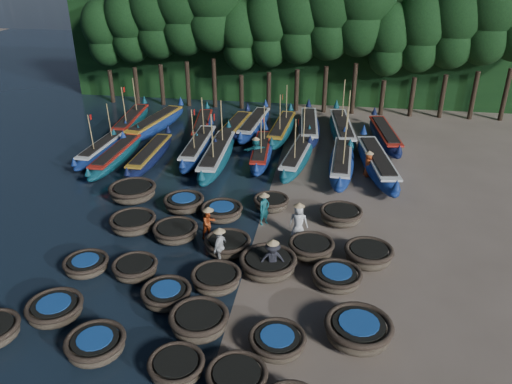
# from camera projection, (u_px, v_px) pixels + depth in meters

# --- Properties ---
(ground) EXTENTS (120.00, 120.00, 0.00)m
(ground) POSITION_uv_depth(u_px,v_px,m) (257.00, 231.00, 23.85)
(ground) COLOR #806D5D
(ground) RESTS_ON ground
(foliage_wall) EXTENTS (40.00, 3.00, 10.00)m
(foliage_wall) POSITION_uv_depth(u_px,v_px,m) (300.00, 42.00, 42.51)
(foliage_wall) COLOR black
(foliage_wall) RESTS_ON ground
(coracle_1) EXTENTS (2.42, 2.42, 0.71)m
(coracle_1) POSITION_uv_depth(u_px,v_px,m) (96.00, 345.00, 16.41)
(coracle_1) COLOR brown
(coracle_1) RESTS_ON ground
(coracle_2) EXTENTS (1.97, 1.97, 0.65)m
(coracle_2) POSITION_uv_depth(u_px,v_px,m) (176.00, 367.00, 15.59)
(coracle_2) COLOR brown
(coracle_2) RESTS_ON ground
(coracle_3) EXTENTS (1.93, 1.93, 0.66)m
(coracle_3) POSITION_uv_depth(u_px,v_px,m) (237.00, 378.00, 15.17)
(coracle_3) COLOR brown
(coracle_3) RESTS_ON ground
(coracle_5) EXTENTS (2.06, 2.06, 0.67)m
(coracle_5) POSITION_uv_depth(u_px,v_px,m) (55.00, 309.00, 18.06)
(coracle_5) COLOR brown
(coracle_5) RESTS_ON ground
(coracle_6) EXTENTS (2.32, 2.32, 0.68)m
(coracle_6) POSITION_uv_depth(u_px,v_px,m) (166.00, 295.00, 18.82)
(coracle_6) COLOR brown
(coracle_6) RESTS_ON ground
(coracle_7) EXTENTS (2.55, 2.55, 0.84)m
(coracle_7) POSITION_uv_depth(u_px,v_px,m) (199.00, 321.00, 17.33)
(coracle_7) COLOR brown
(coracle_7) RESTS_ON ground
(coracle_8) EXTENTS (2.23, 2.23, 0.64)m
(coracle_8) POSITION_uv_depth(u_px,v_px,m) (277.00, 342.00, 16.60)
(coracle_8) COLOR brown
(coracle_8) RESTS_ON ground
(coracle_9) EXTENTS (2.81, 2.81, 0.85)m
(coracle_9) POSITION_uv_depth(u_px,v_px,m) (358.00, 330.00, 16.91)
(coracle_9) COLOR brown
(coracle_9) RESTS_ON ground
(coracle_10) EXTENTS (2.08, 2.08, 0.63)m
(coracle_10) POSITION_uv_depth(u_px,v_px,m) (86.00, 265.00, 20.64)
(coracle_10) COLOR brown
(coracle_10) RESTS_ON ground
(coracle_11) EXTENTS (2.27, 2.27, 0.70)m
(coracle_11) POSITION_uv_depth(u_px,v_px,m) (135.00, 268.00, 20.35)
(coracle_11) COLOR brown
(coracle_11) RESTS_ON ground
(coracle_12) EXTENTS (2.02, 2.02, 0.75)m
(coracle_12) POSITION_uv_depth(u_px,v_px,m) (216.00, 279.00, 19.64)
(coracle_12) COLOR brown
(coracle_12) RESTS_ON ground
(coracle_13) EXTENTS (2.62, 2.62, 0.82)m
(coracle_13) POSITION_uv_depth(u_px,v_px,m) (268.00, 264.00, 20.51)
(coracle_13) COLOR brown
(coracle_13) RESTS_ON ground
(coracle_14) EXTENTS (2.49, 2.49, 0.68)m
(coracle_14) POSITION_uv_depth(u_px,v_px,m) (336.00, 277.00, 19.82)
(coracle_14) COLOR brown
(coracle_14) RESTS_ON ground
(coracle_15) EXTENTS (2.66, 2.66, 0.75)m
(coracle_15) POSITION_uv_depth(u_px,v_px,m) (133.00, 223.00, 23.68)
(coracle_15) COLOR brown
(coracle_15) RESTS_ON ground
(coracle_16) EXTENTS (2.57, 2.57, 0.71)m
(coracle_16) POSITION_uv_depth(u_px,v_px,m) (175.00, 232.00, 22.98)
(coracle_16) COLOR brown
(coracle_16) RESTS_ON ground
(coracle_17) EXTENTS (2.50, 2.50, 0.73)m
(coracle_17) POSITION_uv_depth(u_px,v_px,m) (228.00, 245.00, 21.95)
(coracle_17) COLOR brown
(coracle_17) RESTS_ON ground
(coracle_18) EXTENTS (2.18, 2.18, 0.74)m
(coracle_18) POSITION_uv_depth(u_px,v_px,m) (311.00, 248.00, 21.71)
(coracle_18) COLOR brown
(coracle_18) RESTS_ON ground
(coracle_19) EXTENTS (2.10, 2.10, 0.83)m
(coracle_19) POSITION_uv_depth(u_px,v_px,m) (369.00, 255.00, 21.11)
(coracle_19) COLOR brown
(coracle_19) RESTS_ON ground
(coracle_20) EXTENTS (2.53, 2.53, 0.85)m
(coracle_20) POSITION_uv_depth(u_px,v_px,m) (133.00, 192.00, 26.58)
(coracle_20) COLOR brown
(coracle_20) RESTS_ON ground
(coracle_21) EXTENTS (2.43, 2.43, 0.74)m
(coracle_21) POSITION_uv_depth(u_px,v_px,m) (184.00, 203.00, 25.53)
(coracle_21) COLOR brown
(coracle_21) RESTS_ON ground
(coracle_22) EXTENTS (2.10, 2.10, 0.72)m
(coracle_22) POSITION_uv_depth(u_px,v_px,m) (222.00, 212.00, 24.72)
(coracle_22) COLOR brown
(coracle_22) RESTS_ON ground
(coracle_23) EXTENTS (2.19, 2.19, 0.69)m
(coracle_23) POSITION_uv_depth(u_px,v_px,m) (271.00, 203.00, 25.62)
(coracle_23) COLOR brown
(coracle_23) RESTS_ON ground
(coracle_24) EXTENTS (2.11, 2.11, 0.75)m
(coracle_24) POSITION_uv_depth(u_px,v_px,m) (341.00, 215.00, 24.36)
(coracle_24) COLOR brown
(coracle_24) RESTS_ON ground
(long_boat_0) EXTENTS (1.57, 7.50, 3.19)m
(long_boat_0) POSITION_uv_depth(u_px,v_px,m) (103.00, 148.00, 32.37)
(long_boat_0) COLOR navy
(long_boat_0) RESTS_ON ground
(long_boat_1) EXTENTS (1.44, 7.83, 1.38)m
(long_boat_1) POSITION_uv_depth(u_px,v_px,m) (117.00, 156.00, 31.15)
(long_boat_1) COLOR #0E4550
(long_boat_1) RESTS_ON ground
(long_boat_2) EXTENTS (1.37, 7.70, 1.35)m
(long_boat_2) POSITION_uv_depth(u_px,v_px,m) (150.00, 155.00, 31.21)
(long_boat_2) COLOR #0E1936
(long_boat_2) RESTS_ON ground
(long_boat_3) EXTENTS (1.76, 8.37, 3.56)m
(long_boat_3) POSITION_uv_depth(u_px,v_px,m) (198.00, 147.00, 32.34)
(long_boat_3) COLOR navy
(long_boat_3) RESTS_ON ground
(long_boat_4) EXTENTS (1.86, 8.92, 3.79)m
(long_boat_4) POSITION_uv_depth(u_px,v_px,m) (217.00, 156.00, 30.92)
(long_boat_4) COLOR #0E4550
(long_boat_4) RESTS_ON ground
(long_boat_5) EXTENTS (1.84, 7.59, 3.23)m
(long_boat_5) POSITION_uv_depth(u_px,v_px,m) (261.00, 152.00, 31.78)
(long_boat_5) COLOR navy
(long_boat_5) RESTS_ON ground
(long_boat_6) EXTENTS (2.35, 8.06, 3.44)m
(long_boat_6) POSITION_uv_depth(u_px,v_px,m) (298.00, 157.00, 30.92)
(long_boat_6) COLOR #0E4550
(long_boat_6) RESTS_ON ground
(long_boat_7) EXTENTS (1.74, 8.48, 3.60)m
(long_boat_7) POSITION_uv_depth(u_px,v_px,m) (342.00, 162.00, 30.09)
(long_boat_7) COLOR navy
(long_boat_7) RESTS_ON ground
(long_boat_8) EXTENTS (3.01, 9.05, 1.61)m
(long_boat_8) POSITION_uv_depth(u_px,v_px,m) (377.00, 163.00, 29.81)
(long_boat_8) COLOR navy
(long_boat_8) RESTS_ON ground
(long_boat_9) EXTENTS (2.27, 8.32, 3.55)m
(long_boat_9) POSITION_uv_depth(u_px,v_px,m) (131.00, 121.00, 37.18)
(long_boat_9) COLOR #0E4550
(long_boat_9) RESTS_ON ground
(long_boat_10) EXTENTS (2.97, 8.75, 1.56)m
(long_boat_10) POSITION_uv_depth(u_px,v_px,m) (155.00, 124.00, 36.53)
(long_boat_10) COLOR navy
(long_boat_10) RESTS_ON ground
(long_boat_11) EXTENTS (2.46, 7.54, 1.34)m
(long_boat_11) POSITION_uv_depth(u_px,v_px,m) (203.00, 126.00, 36.42)
(long_boat_11) COLOR #0E4550
(long_boat_11) RESTS_ON ground
(long_boat_12) EXTENTS (2.16, 8.38, 1.48)m
(long_boat_12) POSITION_uv_depth(u_px,v_px,m) (233.00, 130.00, 35.41)
(long_boat_12) COLOR #0E1936
(long_boat_12) RESTS_ON ground
(long_boat_13) EXTENTS (2.01, 8.13, 1.44)m
(long_boat_13) POSITION_uv_depth(u_px,v_px,m) (254.00, 125.00, 36.57)
(long_boat_13) COLOR navy
(long_boat_13) RESTS_ON ground
(long_boat_14) EXTENTS (1.90, 8.16, 3.47)m
(long_boat_14) POSITION_uv_depth(u_px,v_px,m) (282.00, 129.00, 35.61)
(long_boat_14) COLOR #0E4550
(long_boat_14) RESTS_ON ground
(long_boat_15) EXTENTS (2.18, 8.78, 1.55)m
(long_boat_15) POSITION_uv_depth(u_px,v_px,m) (309.00, 127.00, 35.95)
(long_boat_15) COLOR #0E1936
(long_boat_15) RESTS_ON ground
(long_boat_16) EXTENTS (2.60, 9.04, 3.86)m
(long_boat_16) POSITION_uv_depth(u_px,v_px,m) (342.00, 129.00, 35.38)
(long_boat_16) COLOR #0E4550
(long_boat_16) RESTS_ON ground
(long_boat_17) EXTENTS (2.57, 8.22, 1.46)m
(long_boat_17) POSITION_uv_depth(u_px,v_px,m) (385.00, 135.00, 34.41)
(long_boat_17) COLOR #0E1936
(long_boat_17) RESTS_ON ground
(fisherman_0) EXTENTS (0.90, 0.62, 1.98)m
(fisherman_0) POSITION_uv_depth(u_px,v_px,m) (299.00, 221.00, 22.79)
(fisherman_0) COLOR silver
(fisherman_0) RESTS_ON ground
(fisherman_1) EXTENTS (0.68, 0.69, 1.80)m
(fisherman_1) POSITION_uv_depth(u_px,v_px,m) (264.00, 207.00, 24.07)
(fisherman_1) COLOR #1A686F
(fisherman_1) RESTS_ON ground
(fisherman_2) EXTENTS (0.90, 0.92, 1.69)m
(fisherman_2) POSITION_uv_depth(u_px,v_px,m) (209.00, 222.00, 22.96)
(fisherman_2) COLOR #B44118
(fisherman_2) RESTS_ON ground
(fisherman_3) EXTENTS (1.22, 0.83, 1.94)m
(fisherman_3) POSITION_uv_depth(u_px,v_px,m) (273.00, 259.00, 20.03)
(fisherman_3) COLOR black
(fisherman_3) RESTS_ON ground
(fisherman_4) EXTENTS (0.65, 1.03, 1.83)m
(fisherman_4) POSITION_uv_depth(u_px,v_px,m) (220.00, 245.00, 21.02)
(fisherman_4) COLOR silver
(fisherman_4) RESTS_ON ground
(fisherman_5) EXTENTS (1.58, 1.07, 1.84)m
(fisherman_5) POSITION_uv_depth(u_px,v_px,m) (256.00, 150.00, 31.06)
(fisherman_5) COLOR #1A686F
(fisherman_5) RESTS_ON ground
(fisherman_6) EXTENTS (0.52, 0.75, 1.70)m
(fisherman_6) POSITION_uv_depth(u_px,v_px,m) (368.00, 163.00, 29.27)
(fisherman_6) COLOR #B44118
(fisherman_6) RESTS_ON ground
(tree_0) EXTENTS (3.68, 3.68, 8.68)m
(tree_0) POSITION_uv_depth(u_px,v_px,m) (104.00, 32.00, 41.28)
(tree_0) COLOR black
(tree_0) RESTS_ON ground
(tree_1) EXTENTS (4.09, 4.09, 9.65)m
(tree_1) POSITION_uv_depth(u_px,v_px,m) (130.00, 24.00, 40.65)
(tree_1) COLOR black
(tree_1) RESTS_ON ground
(tree_2) EXTENTS (4.51, 4.51, 10.63)m
(tree_2) POSITION_uv_depth(u_px,v_px,m) (156.00, 16.00, 40.02)
(tree_2) COLOR black
(tree_2) RESTS_ON ground
(tree_3) EXTENTS (4.92, 4.92, 11.60)m
(tree_3) POSITION_uv_depth(u_px,v_px,m) (183.00, 7.00, 39.40)
(tree_3) COLOR black
(tree_3) RESTS_ON ground
(tree_5) EXTENTS (3.68, 3.68, 8.68)m
(tree_5) POSITION_uv_depth(u_px,v_px,m) (241.00, 35.00, 39.62)
(tree_5) COLOR black
(tree_5) RESTS_ON ground
(tree_6) EXTENTS (4.09, 4.09, 9.65)m
(tree_6) POSITION_uv_depth(u_px,v_px,m) (269.00, 27.00, 39.00)
(tree_6) COLOR black
(tree_6) RESTS_ON ground
(tree_7) EXTENTS (4.51, 4.51, 10.63)m
(tree_7) POSITION_uv_depth(u_px,v_px,m) (299.00, 19.00, 38.37)
(tree_7) COLOR black
(tree_7) RESTS_ON ground
(tree_8) EXTENTS (4.92, 4.92, 11.60)m
(tree_8) POSITION_uv_depth(u_px,v_px,m) (330.00, 10.00, 37.74)
(tree_8) COLOR black
(tree_8) RESTS_ON ground
(tree_9) EXTENTS (5.34, 5.34, 12.58)m
(tree_9) POSITION_uv_depth(u_px,v_px,m) (362.00, 1.00, 37.12)
(tree_9) COLOR black
(tree_9) RESTS_ON ground
(tree_10) EXTENTS (3.68, 3.68, 8.68)m
(tree_10) POSITION_uv_depth(u_px,v_px,m) (389.00, 39.00, 37.97)
(tree_10) COLOR black
(tree_10) RESTS_ON ground
(tree_11) EXTENTS (4.09, 4.09, 9.65)m
(tree_11) POSITION_uv_depth(u_px,v_px,m) (421.00, 30.00, 37.35)
(tree_11) COLOR black
(tree_11) RESTS_ON ground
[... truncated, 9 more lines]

